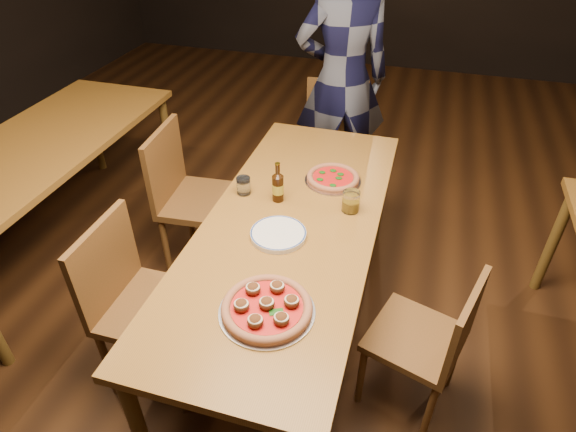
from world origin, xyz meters
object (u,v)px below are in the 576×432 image
(amber_glass, at_px, (351,201))
(diner, at_px, (342,80))
(chair_end, at_px, (333,147))
(pizza_meatball, at_px, (267,307))
(water_glass, at_px, (244,186))
(table_left, at_px, (37,155))
(pizza_margherita, at_px, (333,178))
(chair_main_e, at_px, (416,337))
(beer_bottle, at_px, (278,187))
(plate_stack, at_px, (278,234))
(chair_main_nw, at_px, (154,307))
(chair_main_sw, at_px, (203,200))
(table_main, at_px, (291,234))

(amber_glass, height_order, diner, diner)
(chair_end, relative_size, diner, 0.52)
(pizza_meatball, distance_m, water_glass, 0.82)
(table_left, height_order, pizza_margherita, pizza_margherita)
(table_left, height_order, chair_main_e, chair_main_e)
(beer_bottle, height_order, water_glass, beer_bottle)
(chair_end, bearing_deg, pizza_margherita, -88.09)
(beer_bottle, bearing_deg, plate_stack, -72.43)
(chair_main_nw, xyz_separation_m, plate_stack, (0.51, 0.32, 0.30))
(table_left, height_order, pizza_meatball, pizza_meatball)
(chair_end, relative_size, plate_stack, 3.67)
(table_left, relative_size, pizza_meatball, 5.45)
(chair_main_nw, xyz_separation_m, diner, (0.48, 1.91, 0.44))
(chair_main_e, relative_size, water_glass, 9.17)
(table_left, relative_size, chair_main_sw, 2.08)
(chair_main_sw, bearing_deg, amber_glass, -108.62)
(chair_main_sw, distance_m, pizza_margherita, 0.83)
(chair_main_nw, distance_m, chair_main_sw, 0.85)
(chair_main_sw, relative_size, chair_main_e, 1.17)
(chair_main_sw, height_order, water_glass, chair_main_sw)
(table_main, height_order, amber_glass, amber_glass)
(chair_main_sw, relative_size, pizza_meatball, 2.63)
(table_main, bearing_deg, amber_glass, 34.29)
(chair_main_e, height_order, beer_bottle, beer_bottle)
(table_left, relative_size, plate_stack, 7.84)
(chair_main_e, bearing_deg, table_main, -92.35)
(table_left, distance_m, pizza_margherita, 1.82)
(table_left, bearing_deg, chair_main_e, -12.78)
(chair_main_e, bearing_deg, plate_stack, -82.00)
(table_left, relative_size, beer_bottle, 9.64)
(table_main, distance_m, beer_bottle, 0.24)
(plate_stack, bearing_deg, table_main, 78.39)
(plate_stack, relative_size, beer_bottle, 1.23)
(plate_stack, height_order, water_glass, water_glass)
(amber_glass, xyz_separation_m, diner, (-0.31, 1.29, 0.10))
(table_left, xyz_separation_m, pizza_meatball, (1.77, -0.87, 0.10))
(amber_glass, bearing_deg, pizza_margherita, 120.00)
(chair_main_nw, bearing_deg, beer_bottle, -35.07)
(table_main, height_order, chair_end, chair_end)
(chair_end, relative_size, beer_bottle, 4.51)
(amber_glass, bearing_deg, chair_end, 105.22)
(amber_glass, bearing_deg, chair_main_nw, -141.87)
(chair_end, height_order, diner, diner)
(diner, bearing_deg, pizza_margherita, 78.27)
(plate_stack, bearing_deg, pizza_margherita, 75.37)
(chair_main_e, xyz_separation_m, beer_bottle, (-0.76, 0.39, 0.41))
(beer_bottle, height_order, diner, diner)
(plate_stack, bearing_deg, beer_bottle, 107.57)
(pizza_margherita, bearing_deg, table_left, -176.55)
(beer_bottle, bearing_deg, table_left, 174.88)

